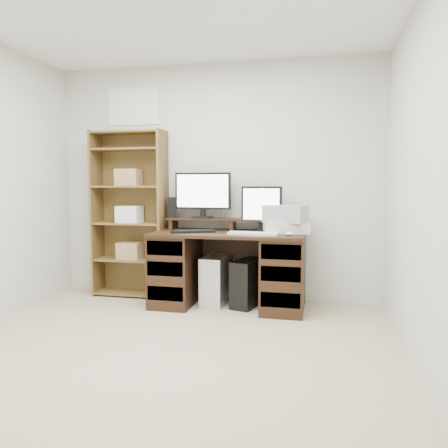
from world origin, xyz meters
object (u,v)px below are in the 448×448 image
(monitor_wide, at_px, (203,193))
(tower_black, at_px, (248,283))
(desk, at_px, (229,268))
(bookshelf, at_px, (130,212))
(tower_silver, at_px, (217,280))
(monitor_small, at_px, (261,207))
(printer, at_px, (285,227))

(monitor_wide, relative_size, tower_black, 1.19)
(desk, distance_m, bookshelf, 1.28)
(desk, bearing_deg, tower_silver, 153.71)
(desk, distance_m, tower_silver, 0.21)
(monitor_small, bearing_deg, bookshelf, -175.20)
(monitor_wide, distance_m, tower_silver, 0.92)
(monitor_small, height_order, bookshelf, bookshelf)
(printer, distance_m, tower_black, 0.67)
(desk, xyz_separation_m, monitor_small, (0.31, 0.16, 0.61))
(printer, bearing_deg, desk, 173.54)
(monitor_wide, height_order, tower_black, monitor_wide)
(printer, xyz_separation_m, bookshelf, (-1.70, 0.14, 0.12))
(monitor_wide, height_order, tower_silver, monitor_wide)
(tower_silver, relative_size, tower_black, 0.98)
(tower_silver, xyz_separation_m, tower_black, (0.33, -0.01, -0.01))
(monitor_small, relative_size, bookshelf, 0.25)
(tower_silver, bearing_deg, monitor_small, 14.55)
(bookshelf, bearing_deg, desk, -10.52)
(monitor_wide, relative_size, tower_silver, 1.22)
(monitor_small, relative_size, tower_silver, 0.92)
(monitor_small, distance_m, bookshelf, 1.46)
(monitor_small, bearing_deg, tower_silver, -161.99)
(monitor_wide, xyz_separation_m, tower_black, (0.51, -0.15, -0.90))
(monitor_small, bearing_deg, monitor_wide, -177.72)
(monitor_wide, distance_m, bookshelf, 0.85)
(printer, bearing_deg, tower_silver, 166.37)
(desk, relative_size, bookshelf, 0.83)
(printer, relative_size, tower_black, 0.83)
(monitor_wide, xyz_separation_m, monitor_small, (0.63, -0.05, -0.14))
(monitor_small, xyz_separation_m, tower_black, (-0.11, -0.10, -0.76))
(desk, relative_size, tower_black, 2.96)
(printer, xyz_separation_m, tower_black, (-0.36, -0.01, -0.57))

